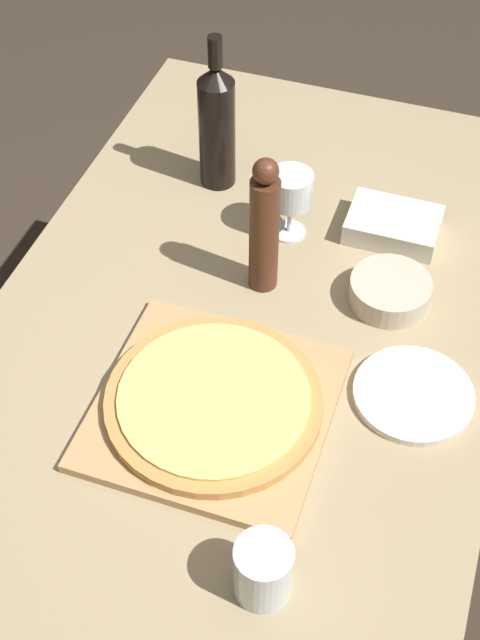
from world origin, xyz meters
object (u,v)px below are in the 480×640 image
wine_bottle (217,124)px  pepper_mill (264,228)px  wine_glass (291,191)px  pizza (214,401)px  small_bowl (390,291)px

wine_bottle → pepper_mill: bearing=-54.8°
wine_bottle → wine_glass: wine_bottle is taller
pizza → wine_bottle: (-0.20, 0.56, 0.11)m
pizza → wine_glass: 0.46m
wine_glass → small_bowl: size_ratio=0.97×
pepper_mill → pizza: bearing=-87.1°
pizza → pepper_mill: 0.33m
pizza → pepper_mill: (-0.02, 0.31, 0.11)m
wine_bottle → pepper_mill: wine_bottle is taller
wine_glass → pepper_mill: bearing=-92.0°
wine_bottle → pepper_mill: (0.18, -0.26, -0.00)m
wine_bottle → small_bowl: wine_bottle is taller
pepper_mill → wine_glass: (0.01, 0.15, -0.03)m
pizza → pepper_mill: bearing=92.9°
pepper_mill → small_bowl: (0.23, 0.03, -0.11)m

